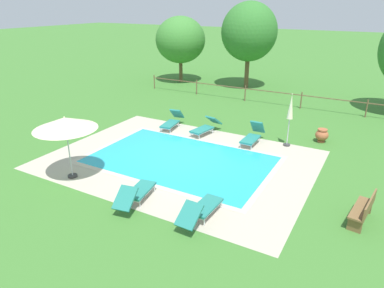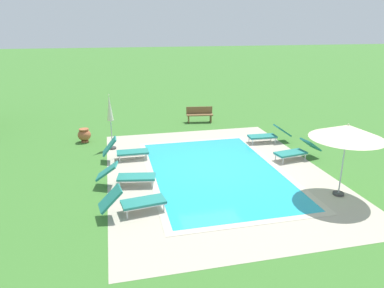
{
  "view_description": "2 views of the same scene",
  "coord_description": "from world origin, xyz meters",
  "px_view_note": "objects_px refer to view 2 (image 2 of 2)",
  "views": [
    {
      "loc": [
        7.03,
        -11.49,
        6.21
      ],
      "look_at": [
        0.3,
        0.5,
        0.6
      ],
      "focal_mm": 32.52,
      "sensor_mm": 36.0,
      "label": 1
    },
    {
      "loc": [
        -11.93,
        3.69,
        5.31
      ],
      "look_at": [
        1.63,
        0.55,
        0.61
      ],
      "focal_mm": 33.1,
      "sensor_mm": 36.0,
      "label": 2
    }
  ],
  "objects_px": {
    "sun_lounger_north_far": "(134,201)",
    "patio_umbrella_closed_row_west": "(110,112)",
    "sun_lounger_south_mid": "(268,135)",
    "patio_umbrella_open_foreground": "(347,132)",
    "sun_lounger_north_mid": "(297,151)",
    "wooden_bench_lawn_side": "(200,114)",
    "sun_lounger_north_end": "(128,176)",
    "sun_lounger_north_near_steps": "(126,151)",
    "terracotta_urn_near_fence": "(84,135)"
  },
  "relations": [
    {
      "from": "patio_umbrella_open_foreground",
      "to": "sun_lounger_north_far",
      "type": "bearing_deg",
      "value": 87.21
    },
    {
      "from": "patio_umbrella_open_foreground",
      "to": "terracotta_urn_near_fence",
      "type": "height_order",
      "value": "patio_umbrella_open_foreground"
    },
    {
      "from": "sun_lounger_north_mid",
      "to": "patio_umbrella_closed_row_west",
      "type": "distance_m",
      "value": 8.12
    },
    {
      "from": "terracotta_urn_near_fence",
      "to": "sun_lounger_north_mid",
      "type": "bearing_deg",
      "value": -116.65
    },
    {
      "from": "sun_lounger_north_mid",
      "to": "sun_lounger_north_end",
      "type": "height_order",
      "value": "sun_lounger_north_end"
    },
    {
      "from": "sun_lounger_north_mid",
      "to": "patio_umbrella_closed_row_west",
      "type": "bearing_deg",
      "value": 67.67
    },
    {
      "from": "sun_lounger_north_end",
      "to": "terracotta_urn_near_fence",
      "type": "relative_size",
      "value": 3.19
    },
    {
      "from": "sun_lounger_south_mid",
      "to": "wooden_bench_lawn_side",
      "type": "relative_size",
      "value": 1.32
    },
    {
      "from": "sun_lounger_north_far",
      "to": "patio_umbrella_open_foreground",
      "type": "xyz_separation_m",
      "value": [
        -0.32,
        -6.63,
        1.78
      ]
    },
    {
      "from": "sun_lounger_south_mid",
      "to": "wooden_bench_lawn_side",
      "type": "xyz_separation_m",
      "value": [
        4.33,
        2.26,
        0.1
      ]
    },
    {
      "from": "patio_umbrella_open_foreground",
      "to": "sun_lounger_north_mid",
      "type": "bearing_deg",
      "value": -4.44
    },
    {
      "from": "sun_lounger_north_near_steps",
      "to": "terracotta_urn_near_fence",
      "type": "xyz_separation_m",
      "value": [
        2.82,
        1.81,
        -0.04
      ]
    },
    {
      "from": "sun_lounger_north_near_steps",
      "to": "wooden_bench_lawn_side",
      "type": "relative_size",
      "value": 1.2
    },
    {
      "from": "sun_lounger_north_near_steps",
      "to": "patio_umbrella_open_foreground",
      "type": "xyz_separation_m",
      "value": [
        -4.82,
        -6.62,
        1.77
      ]
    },
    {
      "from": "sun_lounger_north_mid",
      "to": "terracotta_urn_near_fence",
      "type": "bearing_deg",
      "value": 63.35
    },
    {
      "from": "sun_lounger_north_end",
      "to": "wooden_bench_lawn_side",
      "type": "relative_size",
      "value": 1.35
    },
    {
      "from": "sun_lounger_north_far",
      "to": "sun_lounger_north_end",
      "type": "xyz_separation_m",
      "value": [
        1.97,
        0.06,
        -0.01
      ]
    },
    {
      "from": "sun_lounger_north_mid",
      "to": "terracotta_urn_near_fence",
      "type": "xyz_separation_m",
      "value": [
        4.36,
        8.69,
        -0.01
      ]
    },
    {
      "from": "sun_lounger_north_end",
      "to": "patio_umbrella_open_foreground",
      "type": "relative_size",
      "value": 0.86
    },
    {
      "from": "sun_lounger_north_far",
      "to": "patio_umbrella_closed_row_west",
      "type": "relative_size",
      "value": 0.81
    },
    {
      "from": "patio_umbrella_closed_row_west",
      "to": "terracotta_urn_near_fence",
      "type": "relative_size",
      "value": 3.81
    },
    {
      "from": "patio_umbrella_open_foreground",
      "to": "wooden_bench_lawn_side",
      "type": "bearing_deg",
      "value": 12.44
    },
    {
      "from": "sun_lounger_north_mid",
      "to": "sun_lounger_north_far",
      "type": "bearing_deg",
      "value": 113.24
    },
    {
      "from": "sun_lounger_north_mid",
      "to": "patio_umbrella_open_foreground",
      "type": "relative_size",
      "value": 0.86
    },
    {
      "from": "sun_lounger_north_far",
      "to": "patio_umbrella_open_foreground",
      "type": "height_order",
      "value": "patio_umbrella_open_foreground"
    },
    {
      "from": "sun_lounger_south_mid",
      "to": "terracotta_urn_near_fence",
      "type": "bearing_deg",
      "value": 76.64
    },
    {
      "from": "sun_lounger_north_mid",
      "to": "sun_lounger_north_far",
      "type": "relative_size",
      "value": 1.04
    },
    {
      "from": "sun_lounger_north_mid",
      "to": "sun_lounger_north_end",
      "type": "bearing_deg",
      "value": 98.11
    },
    {
      "from": "patio_umbrella_closed_row_west",
      "to": "sun_lounger_north_end",
      "type": "bearing_deg",
      "value": -173.41
    },
    {
      "from": "patio_umbrella_open_foreground",
      "to": "wooden_bench_lawn_side",
      "type": "relative_size",
      "value": 1.57
    },
    {
      "from": "sun_lounger_north_near_steps",
      "to": "sun_lounger_south_mid",
      "type": "xyz_separation_m",
      "value": [
        0.8,
        -6.68,
        -0.03
      ]
    },
    {
      "from": "sun_lounger_south_mid",
      "to": "patio_umbrella_closed_row_west",
      "type": "bearing_deg",
      "value": 84.44
    },
    {
      "from": "sun_lounger_north_far",
      "to": "sun_lounger_north_end",
      "type": "bearing_deg",
      "value": 1.88
    },
    {
      "from": "sun_lounger_north_near_steps",
      "to": "terracotta_urn_near_fence",
      "type": "bearing_deg",
      "value": 32.7
    },
    {
      "from": "sun_lounger_north_mid",
      "to": "sun_lounger_north_far",
      "type": "distance_m",
      "value": 7.49
    },
    {
      "from": "sun_lounger_north_end",
      "to": "patio_umbrella_closed_row_west",
      "type": "relative_size",
      "value": 0.84
    },
    {
      "from": "sun_lounger_south_mid",
      "to": "wooden_bench_lawn_side",
      "type": "bearing_deg",
      "value": 27.5
    },
    {
      "from": "sun_lounger_north_mid",
      "to": "wooden_bench_lawn_side",
      "type": "relative_size",
      "value": 1.35
    },
    {
      "from": "sun_lounger_north_near_steps",
      "to": "sun_lounger_north_far",
      "type": "bearing_deg",
      "value": 179.92
    },
    {
      "from": "patio_umbrella_closed_row_west",
      "to": "sun_lounger_south_mid",
      "type": "bearing_deg",
      "value": -95.56
    },
    {
      "from": "sun_lounger_north_near_steps",
      "to": "sun_lounger_north_end",
      "type": "relative_size",
      "value": 0.9
    },
    {
      "from": "patio_umbrella_open_foreground",
      "to": "sun_lounger_south_mid",
      "type": "bearing_deg",
      "value": -0.61
    },
    {
      "from": "patio_umbrella_closed_row_west",
      "to": "wooden_bench_lawn_side",
      "type": "distance_m",
      "value": 6.27
    },
    {
      "from": "patio_umbrella_closed_row_west",
      "to": "wooden_bench_lawn_side",
      "type": "relative_size",
      "value": 1.61
    },
    {
      "from": "patio_umbrella_open_foreground",
      "to": "patio_umbrella_closed_row_west",
      "type": "bearing_deg",
      "value": 48.54
    },
    {
      "from": "sun_lounger_south_mid",
      "to": "patio_umbrella_open_foreground",
      "type": "bearing_deg",
      "value": 179.39
    },
    {
      "from": "wooden_bench_lawn_side",
      "to": "terracotta_urn_near_fence",
      "type": "relative_size",
      "value": 2.37
    },
    {
      "from": "sun_lounger_north_end",
      "to": "patio_umbrella_closed_row_west",
      "type": "xyz_separation_m",
      "value": [
        4.03,
        0.47,
        1.33
      ]
    },
    {
      "from": "sun_lounger_north_far",
      "to": "sun_lounger_north_end",
      "type": "distance_m",
      "value": 1.97
    },
    {
      "from": "wooden_bench_lawn_side",
      "to": "terracotta_urn_near_fence",
      "type": "xyz_separation_m",
      "value": [
        -2.32,
        6.23,
        -0.11
      ]
    }
  ]
}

